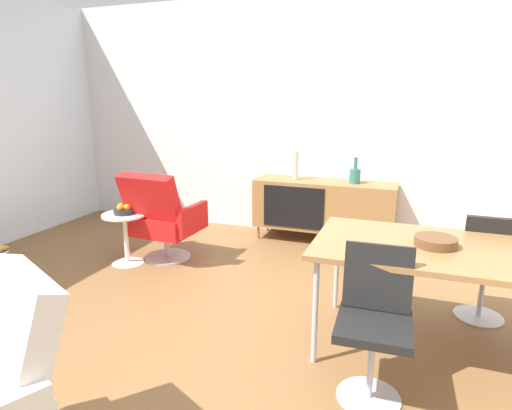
{
  "coord_description": "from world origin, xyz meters",
  "views": [
    {
      "loc": [
        1.21,
        -2.45,
        1.66
      ],
      "look_at": [
        0.04,
        0.72,
        0.8
      ],
      "focal_mm": 29.98,
      "sensor_mm": 36.0,
      "label": 1
    }
  ],
  "objects_px": {
    "dining_chair_back_right": "(487,263)",
    "side_table_round": "(126,233)",
    "dining_table": "(443,253)",
    "dining_chair_front_left": "(374,318)",
    "sideboard": "(323,205)",
    "vase_cobalt": "(295,165)",
    "lounge_chair_red": "(162,217)",
    "fruit_bowl": "(124,210)",
    "wooden_bowl_on_table": "(436,242)",
    "vase_sculptural_dark": "(355,175)"
  },
  "relations": [
    {
      "from": "dining_table",
      "to": "wooden_bowl_on_table",
      "type": "bearing_deg",
      "value": -179.21
    },
    {
      "from": "vase_cobalt",
      "to": "side_table_round",
      "type": "relative_size",
      "value": 0.64
    },
    {
      "from": "wooden_bowl_on_table",
      "to": "dining_chair_back_right",
      "type": "bearing_deg",
      "value": 54.48
    },
    {
      "from": "dining_chair_back_right",
      "to": "side_table_round",
      "type": "relative_size",
      "value": 1.65
    },
    {
      "from": "dining_chair_front_left",
      "to": "fruit_bowl",
      "type": "xyz_separation_m",
      "value": [
        -2.54,
        1.17,
        0.09
      ]
    },
    {
      "from": "sideboard",
      "to": "vase_cobalt",
      "type": "xyz_separation_m",
      "value": [
        -0.34,
        0.0,
        0.45
      ]
    },
    {
      "from": "sideboard",
      "to": "fruit_bowl",
      "type": "xyz_separation_m",
      "value": [
        -1.74,
        -1.35,
        0.12
      ]
    },
    {
      "from": "dining_chair_front_left",
      "to": "fruit_bowl",
      "type": "relative_size",
      "value": 4.28
    },
    {
      "from": "dining_chair_front_left",
      "to": "lounge_chair_red",
      "type": "xyz_separation_m",
      "value": [
        -2.24,
        1.37,
        -0.0
      ]
    },
    {
      "from": "dining_table",
      "to": "dining_chair_front_left",
      "type": "height_order",
      "value": "dining_chair_front_left"
    },
    {
      "from": "vase_cobalt",
      "to": "wooden_bowl_on_table",
      "type": "height_order",
      "value": "vase_cobalt"
    },
    {
      "from": "side_table_round",
      "to": "vase_cobalt",
      "type": "bearing_deg",
      "value": 44.21
    },
    {
      "from": "lounge_chair_red",
      "to": "side_table_round",
      "type": "bearing_deg",
      "value": -146.19
    },
    {
      "from": "sideboard",
      "to": "side_table_round",
      "type": "height_order",
      "value": "sideboard"
    },
    {
      "from": "vase_cobalt",
      "to": "wooden_bowl_on_table",
      "type": "relative_size",
      "value": 1.27
    },
    {
      "from": "vase_cobalt",
      "to": "dining_chair_back_right",
      "type": "distance_m",
      "value": 2.36
    },
    {
      "from": "vase_sculptural_dark",
      "to": "wooden_bowl_on_table",
      "type": "height_order",
      "value": "vase_sculptural_dark"
    },
    {
      "from": "vase_sculptural_dark",
      "to": "fruit_bowl",
      "type": "bearing_deg",
      "value": -146.89
    },
    {
      "from": "sideboard",
      "to": "fruit_bowl",
      "type": "relative_size",
      "value": 8.0
    },
    {
      "from": "dining_chair_front_left",
      "to": "sideboard",
      "type": "bearing_deg",
      "value": 107.69
    },
    {
      "from": "sideboard",
      "to": "side_table_round",
      "type": "xyz_separation_m",
      "value": [
        -1.73,
        -1.35,
        -0.12
      ]
    },
    {
      "from": "dining_table",
      "to": "fruit_bowl",
      "type": "height_order",
      "value": "dining_table"
    },
    {
      "from": "vase_cobalt",
      "to": "dining_chair_front_left",
      "type": "distance_m",
      "value": 2.8
    },
    {
      "from": "dining_table",
      "to": "side_table_round",
      "type": "xyz_separation_m",
      "value": [
        -2.89,
        0.61,
        -0.38
      ]
    },
    {
      "from": "sideboard",
      "to": "dining_table",
      "type": "height_order",
      "value": "dining_table"
    },
    {
      "from": "dining_chair_front_left",
      "to": "lounge_chair_red",
      "type": "relative_size",
      "value": 0.9
    },
    {
      "from": "dining_table",
      "to": "side_table_round",
      "type": "height_order",
      "value": "dining_table"
    },
    {
      "from": "vase_cobalt",
      "to": "fruit_bowl",
      "type": "relative_size",
      "value": 1.65
    },
    {
      "from": "dining_chair_back_right",
      "to": "lounge_chair_red",
      "type": "distance_m",
      "value": 2.95
    },
    {
      "from": "sideboard",
      "to": "dining_chair_front_left",
      "type": "bearing_deg",
      "value": -72.31
    },
    {
      "from": "vase_sculptural_dark",
      "to": "wooden_bowl_on_table",
      "type": "xyz_separation_m",
      "value": [
        0.77,
        -1.96,
        -0.04
      ]
    },
    {
      "from": "sideboard",
      "to": "dining_chair_front_left",
      "type": "xyz_separation_m",
      "value": [
        0.8,
        -2.52,
        0.03
      ]
    },
    {
      "from": "dining_chair_front_left",
      "to": "dining_chair_back_right",
      "type": "bearing_deg",
      "value": 57.85
    },
    {
      "from": "vase_cobalt",
      "to": "vase_sculptural_dark",
      "type": "bearing_deg",
      "value": 0.0
    },
    {
      "from": "dining_table",
      "to": "dining_chair_front_left",
      "type": "relative_size",
      "value": 1.87
    },
    {
      "from": "vase_cobalt",
      "to": "dining_table",
      "type": "distance_m",
      "value": 2.48
    },
    {
      "from": "dining_table",
      "to": "vase_sculptural_dark",
      "type": "bearing_deg",
      "value": 112.62
    },
    {
      "from": "dining_chair_back_right",
      "to": "dining_chair_front_left",
      "type": "distance_m",
      "value": 1.32
    },
    {
      "from": "dining_table",
      "to": "fruit_bowl",
      "type": "xyz_separation_m",
      "value": [
        -2.89,
        0.61,
        -0.13
      ]
    },
    {
      "from": "lounge_chair_red",
      "to": "sideboard",
      "type": "bearing_deg",
      "value": 38.75
    },
    {
      "from": "dining_chair_back_right",
      "to": "sideboard",
      "type": "bearing_deg",
      "value": 137.05
    },
    {
      "from": "lounge_chair_red",
      "to": "vase_sculptural_dark",
      "type": "bearing_deg",
      "value": 33.04
    },
    {
      "from": "sideboard",
      "to": "lounge_chair_red",
      "type": "relative_size",
      "value": 1.69
    },
    {
      "from": "dining_chair_back_right",
      "to": "fruit_bowl",
      "type": "xyz_separation_m",
      "value": [
        -3.24,
        0.05,
        0.09
      ]
    },
    {
      "from": "wooden_bowl_on_table",
      "to": "fruit_bowl",
      "type": "relative_size",
      "value": 1.3
    },
    {
      "from": "fruit_bowl",
      "to": "lounge_chair_red",
      "type": "bearing_deg",
      "value": 33.56
    },
    {
      "from": "wooden_bowl_on_table",
      "to": "vase_cobalt",
      "type": "bearing_deg",
      "value": 126.43
    },
    {
      "from": "dining_table",
      "to": "side_table_round",
      "type": "distance_m",
      "value": 2.98
    },
    {
      "from": "wooden_bowl_on_table",
      "to": "dining_chair_front_left",
      "type": "height_order",
      "value": "dining_chair_front_left"
    },
    {
      "from": "wooden_bowl_on_table",
      "to": "side_table_round",
      "type": "bearing_deg",
      "value": 167.89
    }
  ]
}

